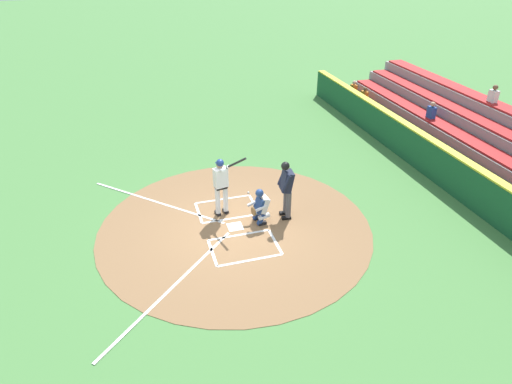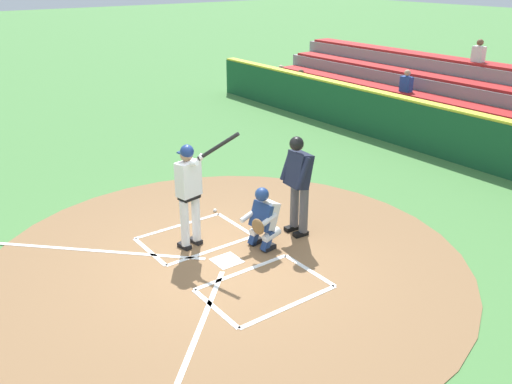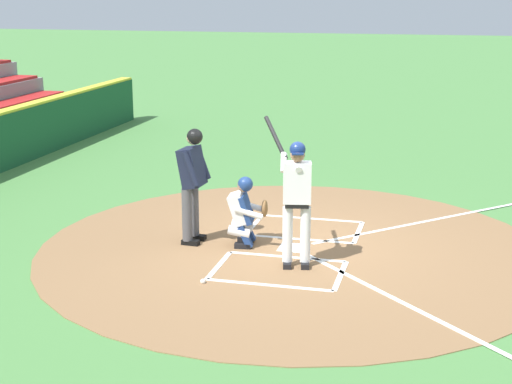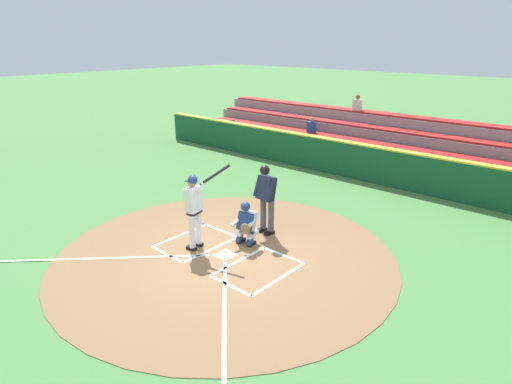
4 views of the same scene
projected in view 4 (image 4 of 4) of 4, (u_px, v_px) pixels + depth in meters
ground_plane at (225, 255)px, 10.33m from camera, size 120.00×120.00×0.00m
dirt_circle at (225, 255)px, 10.32m from camera, size 8.00×8.00×0.01m
home_plate_and_chalk at (197, 269)px, 9.70m from camera, size 7.93×4.91×0.01m
batter at (195, 206)px, 10.32m from camera, size 0.85×0.86×2.13m
catcher at (246, 222)px, 10.70m from camera, size 0.64×0.62×1.13m
plate_umpire at (266, 194)px, 11.18m from camera, size 0.60×0.44×1.86m
baseball at (203, 223)px, 12.08m from camera, size 0.07×0.07×0.07m
backstop_wall at (376, 164)px, 15.41m from camera, size 22.00×0.36×1.31m
bleacher_stand at (407, 149)px, 17.30m from camera, size 20.00×3.40×2.55m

